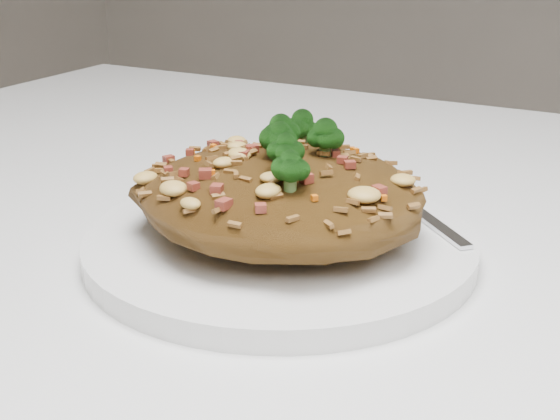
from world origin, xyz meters
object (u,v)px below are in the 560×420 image
at_px(fork, 410,205).
at_px(fried_rice, 281,184).
at_px(dining_table, 414,367).
at_px(plate, 280,244).

bearing_deg(fork, fried_rice, -80.80).
height_order(dining_table, plate, plate).
xyz_separation_m(plate, fork, (0.05, 0.08, 0.01)).
distance_m(plate, fried_rice, 0.04).
relative_size(dining_table, fried_rice, 6.78).
bearing_deg(plate, fork, 55.11).
xyz_separation_m(plate, fried_rice, (0.00, 0.00, 0.04)).
height_order(dining_table, fork, fork).
bearing_deg(fried_rice, dining_table, 38.04).
xyz_separation_m(dining_table, fork, (-0.02, 0.02, 0.11)).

